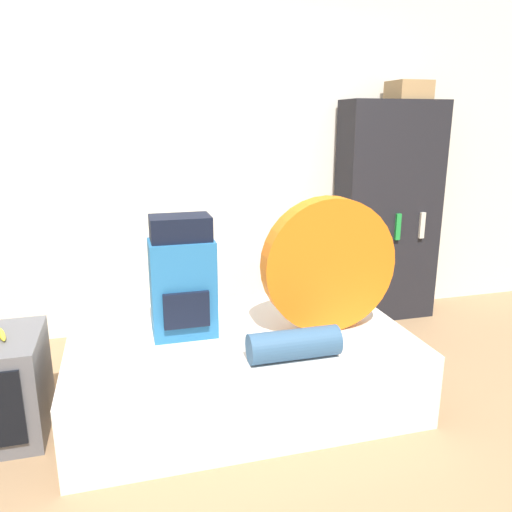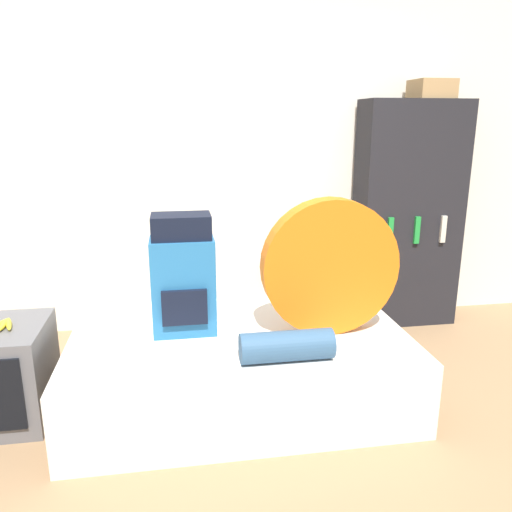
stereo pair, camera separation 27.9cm
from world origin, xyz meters
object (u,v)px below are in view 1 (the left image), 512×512
Objects in this scene: sleeping_roll at (294,344)px; bookshelf at (387,213)px; tent_bag at (328,265)px; backpack at (183,279)px; cardboard_box at (409,90)px.

sleeping_roll is 1.92m from bookshelf.
bookshelf is at bearing 47.52° from tent_bag.
cardboard_box is (1.90, 0.93, 1.08)m from backpack.
cardboard_box is at bearing 26.07° from backpack.
bookshelf reaches higher than backpack.
tent_bag is (0.82, -0.14, 0.06)m from backpack.
backpack is 2.44× the size of cardboard_box.
bookshelf is (1.79, 0.92, 0.13)m from backpack.
bookshelf is at bearing 47.11° from sleeping_roll.
bookshelf is (0.97, 1.06, 0.07)m from tent_bag.
tent_bag is 1.63× the size of sleeping_roll.
sleeping_roll is 2.38m from cardboard_box.
sleeping_roll is at bearing -42.51° from backpack.
sleeping_roll is at bearing -132.89° from bookshelf.
bookshelf is (1.28, 1.38, 0.38)m from sleeping_roll.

